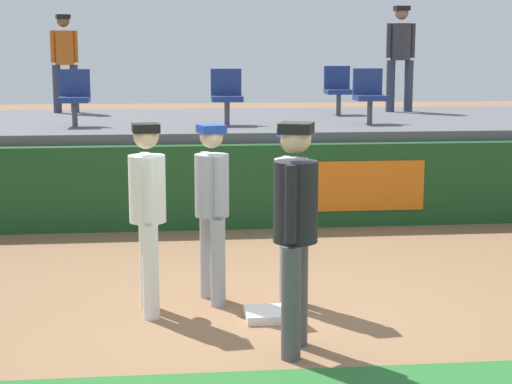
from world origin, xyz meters
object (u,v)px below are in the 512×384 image
at_px(player_fielder_home, 148,205).
at_px(seat_front_right, 369,93).
at_px(seat_front_left, 75,95).
at_px(first_base, 267,315).
at_px(seat_front_center, 227,94).
at_px(player_umpire, 295,221).
at_px(player_coach_visitor, 212,200).
at_px(player_runner_visitor, 291,205).
at_px(seat_back_right, 338,87).
at_px(spectator_capped, 65,56).
at_px(spectator_hooded, 401,51).

distance_m(player_fielder_home, seat_front_right, 6.07).
bearing_deg(seat_front_left, first_base, -67.32).
bearing_deg(player_fielder_home, first_base, 68.18).
bearing_deg(seat_front_center, first_base, -90.12).
bearing_deg(seat_front_left, player_umpire, -69.16).
distance_m(player_coach_visitor, seat_front_right, 5.52).
height_order(player_runner_visitor, player_umpire, player_umpire).
relative_size(player_fielder_home, seat_front_center, 2.10).
xyz_separation_m(seat_front_left, seat_back_right, (4.32, 1.80, 0.00)).
bearing_deg(first_base, spectator_capped, 108.38).
distance_m(player_fielder_home, spectator_capped, 8.07).
distance_m(seat_front_center, seat_front_right, 2.19).
bearing_deg(spectator_hooded, player_umpire, 69.33).
bearing_deg(player_fielder_home, spectator_capped, -174.84).
height_order(first_base, spectator_capped, spectator_capped).
height_order(player_coach_visitor, seat_front_left, seat_front_left).
relative_size(player_coach_visitor, player_umpire, 0.92).
bearing_deg(spectator_capped, player_runner_visitor, 95.91).
bearing_deg(first_base, seat_back_right, 73.79).
distance_m(player_runner_visitor, seat_front_right, 5.39).
xyz_separation_m(seat_front_center, seat_front_left, (-2.25, -0.00, -0.00)).
relative_size(player_umpire, seat_front_right, 2.22).
bearing_deg(seat_back_right, player_runner_visitor, -105.01).
distance_m(first_base, player_umpire, 1.34).
relative_size(first_base, spectator_capped, 0.23).
relative_size(player_fielder_home, spectator_capped, 1.02).
height_order(first_base, player_umpire, player_umpire).
distance_m(player_coach_visitor, seat_front_left, 5.15).
distance_m(player_runner_visitor, spectator_hooded, 8.04).
distance_m(player_coach_visitor, seat_front_center, 4.85).
bearing_deg(player_runner_visitor, seat_front_center, 176.31).
bearing_deg(seat_front_left, seat_front_center, 0.01).
distance_m(first_base, seat_front_left, 6.06).
xyz_separation_m(player_runner_visitor, seat_front_left, (-2.51, 4.97, 0.77)).
bearing_deg(first_base, player_runner_visitor, 55.76).
bearing_deg(seat_front_center, player_runner_visitor, -87.05).
distance_m(player_fielder_home, seat_front_left, 5.26).
relative_size(player_coach_visitor, seat_back_right, 2.05).
relative_size(player_runner_visitor, spectator_hooded, 0.89).
bearing_deg(player_fielder_home, seat_back_right, 148.79).
distance_m(seat_front_right, spectator_capped, 5.62).
height_order(seat_back_right, seat_front_right, same).
distance_m(seat_back_right, spectator_hooded, 1.49).
bearing_deg(spectator_capped, player_umpire, 92.36).
bearing_deg(seat_front_left, player_runner_visitor, -63.21).
bearing_deg(seat_front_right, spectator_capped, 150.80).
distance_m(spectator_hooded, spectator_capped, 6.03).
distance_m(seat_front_right, spectator_hooded, 2.67).
relative_size(seat_front_right, spectator_hooded, 0.44).
height_order(player_runner_visitor, player_coach_visitor, player_coach_visitor).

